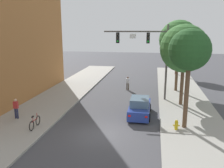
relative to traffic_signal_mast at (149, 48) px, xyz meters
name	(u,v)px	position (x,y,z in m)	size (l,w,h in m)	color
ground_plane	(102,134)	(-2.81, -9.06, -5.33)	(120.00, 120.00, 0.00)	#424247
sidewalk_left	(17,127)	(-9.31, -9.06, -5.26)	(5.00, 60.00, 0.15)	#99968E
sidewalk_right	(199,141)	(3.69, -9.06, -5.26)	(5.00, 60.00, 0.15)	#99968E
traffic_signal_mast	(149,48)	(0.00, 0.00, 0.00)	(6.39, 0.38, 7.50)	#514C47
car_lead_blue	(140,107)	(-0.48, -4.84, -4.61)	(1.86, 4.25, 1.60)	navy
pedestrian_sidewalk_left_walker	(16,108)	(-10.19, -7.59, -4.27)	(0.36, 0.22, 1.64)	#232847
pedestrian_crossing_road	(128,83)	(-2.44, 3.73, -4.42)	(0.36, 0.22, 1.64)	brown
bicycle_leaning	(35,123)	(-7.83, -9.10, -4.79)	(0.14, 1.77, 0.98)	black
fire_hydrant	(176,125)	(2.32, -7.65, -4.83)	(0.48, 0.24, 0.72)	gold
street_tree_nearest	(190,51)	(2.94, -7.10, 0.42)	(2.90, 2.90, 7.12)	brown
street_tree_second	(184,49)	(3.23, -1.46, 0.11)	(4.39, 4.39, 7.50)	brown
street_tree_third	(179,40)	(3.20, 3.97, 0.66)	(4.37, 4.37, 8.05)	brown
street_tree_farthest	(178,38)	(4.03, 14.65, 0.43)	(3.05, 3.05, 7.20)	brown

